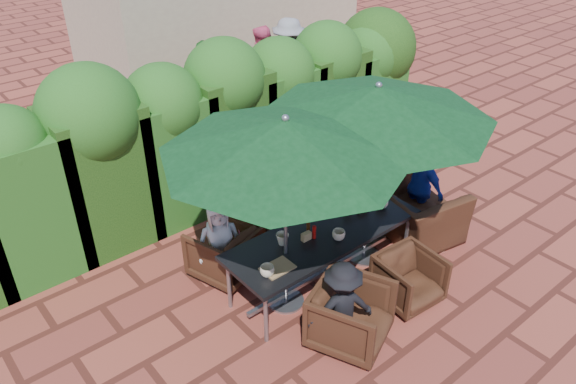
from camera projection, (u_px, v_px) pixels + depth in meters
ground at (302, 275)px, 7.19m from camera, size 80.00×80.00×0.00m
dining_table at (324, 237)px, 6.75m from camera, size 2.53×0.90×0.75m
umbrella_left at (285, 137)px, 5.60m from camera, size 2.64×2.64×2.46m
umbrella_right at (377, 103)px, 6.34m from camera, size 2.74×2.74×2.46m
chair_far_left at (225, 249)px, 7.03m from camera, size 0.92×0.88×0.77m
chair_far_mid at (281, 224)px, 7.52m from camera, size 0.73×0.69×0.71m
chair_far_right at (319, 204)px, 7.92m from camera, size 0.84×0.80×0.75m
chair_near_left at (351, 313)px, 6.05m from camera, size 1.01×0.99×0.81m
chair_near_right at (409, 277)px, 6.63m from camera, size 0.73×0.69×0.70m
chair_end_right at (416, 203)px, 7.68m from camera, size 0.96×1.29×1.03m
adult_far_left at (219, 242)px, 6.85m from camera, size 0.64×0.51×1.14m
adult_far_mid at (281, 212)px, 7.40m from camera, size 0.50×0.45×1.14m
adult_far_right at (327, 188)px, 7.81m from camera, size 0.69×0.56×1.25m
adult_near_left at (341, 308)px, 5.89m from camera, size 0.79×0.59×1.12m
adult_end_right at (421, 187)px, 7.75m from camera, size 0.47×0.82×1.33m
child_left at (245, 231)px, 7.33m from camera, size 0.33×0.29×0.80m
child_right at (294, 206)px, 7.88m from camera, size 0.30×0.26×0.74m
pedestrian_a at (209, 88)px, 10.27m from camera, size 1.71×0.81×1.77m
pedestrian_b at (261, 70)px, 11.12m from camera, size 0.97×0.84×1.73m
pedestrian_c at (289, 65)px, 11.22m from camera, size 1.13×1.27×1.84m
cup_a at (267, 271)px, 6.01m from camera, size 0.16×0.16×0.13m
cup_b at (282, 239)px, 6.48m from camera, size 0.15×0.15×0.14m
cup_c at (339, 235)px, 6.56m from camera, size 0.16×0.16×0.12m
cup_d at (349, 208)px, 7.04m from camera, size 0.14×0.14×0.13m
cup_e at (382, 203)px, 7.14m from camera, size 0.15×0.15×0.12m
ketchup_bottle at (314, 232)px, 6.57m from camera, size 0.04×0.04×0.17m
sauce_bottle at (308, 227)px, 6.66m from camera, size 0.04×0.04×0.17m
serving_tray at (278, 268)px, 6.14m from camera, size 0.35×0.25×0.02m
number_block_left at (306, 236)px, 6.56m from camera, size 0.12×0.06×0.10m
number_block_right at (362, 207)px, 7.08m from camera, size 0.12×0.06×0.10m
hedge_wall at (186, 124)px, 7.89m from camera, size 9.10×1.60×2.52m
building at (218, 2)px, 12.78m from camera, size 6.20×3.08×3.20m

